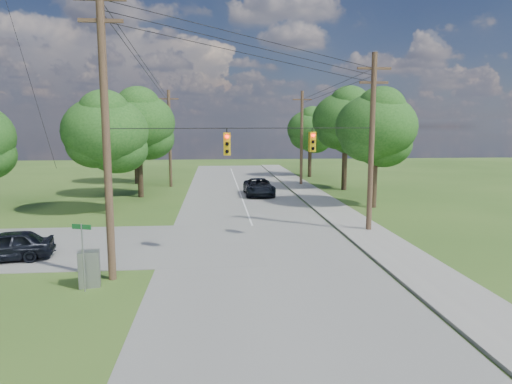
{
  "coord_description": "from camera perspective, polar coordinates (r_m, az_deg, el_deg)",
  "views": [
    {
      "loc": [
        -0.28,
        -18.27,
        6.28
      ],
      "look_at": [
        1.79,
        5.0,
        2.92
      ],
      "focal_mm": 32.0,
      "sensor_mm": 36.0,
      "label": 1
    }
  ],
  "objects": [
    {
      "name": "tree_w_far",
      "position": [
        52.01,
        -14.88,
        7.88
      ],
      "size": [
        6.0,
        6.0,
        8.73
      ],
      "color": "#453122",
      "rests_on": "ground"
    },
    {
      "name": "pole_ne",
      "position": [
        27.84,
        14.26,
        6.27
      ],
      "size": [
        2.0,
        0.32,
        10.5
      ],
      "color": "brown",
      "rests_on": "ground"
    },
    {
      "name": "tree_w_near",
      "position": [
        34.16,
        -18.29,
        7.18
      ],
      "size": [
        6.0,
        6.0,
        8.4
      ],
      "color": "#453122",
      "rests_on": "ground"
    },
    {
      "name": "tree_e_mid",
      "position": [
        46.08,
        11.15,
        8.81
      ],
      "size": [
        6.6,
        6.6,
        9.64
      ],
      "color": "#453122",
      "rests_on": "ground"
    },
    {
      "name": "tree_e_far",
      "position": [
        57.49,
        6.8,
        7.77
      ],
      "size": [
        5.8,
        5.8,
        8.32
      ],
      "color": "#453122",
      "rests_on": "ground"
    },
    {
      "name": "pole_sw",
      "position": [
        19.16,
        -18.28,
        7.63
      ],
      "size": [
        2.0,
        0.32,
        12.0
      ],
      "color": "brown",
      "rests_on": "ground"
    },
    {
      "name": "tree_w_mid",
      "position": [
        41.81,
        -14.49,
        8.34
      ],
      "size": [
        6.4,
        6.4,
        9.22
      ],
      "color": "#453122",
      "rests_on": "ground"
    },
    {
      "name": "control_cabinet",
      "position": [
        19.37,
        -20.12,
        -9.01
      ],
      "size": [
        0.89,
        0.71,
        1.44
      ],
      "primitive_type": "cube",
      "rotation": [
        0.0,
        0.0,
        0.19
      ],
      "color": "gray",
      "rests_on": "ground"
    },
    {
      "name": "tree_e_near",
      "position": [
        36.4,
        14.77,
        7.88
      ],
      "size": [
        6.2,
        6.2,
        8.81
      ],
      "color": "#453122",
      "rests_on": "ground"
    },
    {
      "name": "car_cross_dark",
      "position": [
        24.5,
        -28.75,
        -5.91
      ],
      "size": [
        4.39,
        2.39,
        1.42
      ],
      "primitive_type": "imported",
      "rotation": [
        0.0,
        0.0,
        -1.39
      ],
      "color": "black",
      "rests_on": "cross_road"
    },
    {
      "name": "main_road",
      "position": [
        24.21,
        0.5,
        -6.81
      ],
      "size": [
        10.0,
        100.0,
        0.03
      ],
      "primitive_type": "cube",
      "color": "gray",
      "rests_on": "ground"
    },
    {
      "name": "power_lines",
      "position": [
        30.01,
        -1.71,
        13.68
      ],
      "size": [
        13.93,
        29.62,
        4.93
      ],
      "color": "black",
      "rests_on": "ground"
    },
    {
      "name": "sidewalk_east",
      "position": [
        25.71,
        15.62,
        -6.12
      ],
      "size": [
        2.6,
        100.0,
        0.12
      ],
      "primitive_type": "cube",
      "color": "gray",
      "rests_on": "ground"
    },
    {
      "name": "pole_north_e",
      "position": [
        49.15,
        5.72,
        6.8
      ],
      "size": [
        2.0,
        0.32,
        10.0
      ],
      "color": "brown",
      "rests_on": "ground"
    },
    {
      "name": "street_name_sign",
      "position": [
        18.59,
        -20.84,
        -6.66
      ],
      "size": [
        0.76,
        0.28,
        2.65
      ],
      "rotation": [
        0.0,
        0.0,
        -0.32
      ],
      "color": "gray",
      "rests_on": "ground"
    },
    {
      "name": "traffic_signals",
      "position": [
        22.89,
        2.05,
        6.22
      ],
      "size": [
        4.91,
        3.27,
        1.05
      ],
      "color": "gold",
      "rests_on": "ground"
    },
    {
      "name": "ground",
      "position": [
        19.32,
        -4.05,
        -10.8
      ],
      "size": [
        140.0,
        140.0,
        0.0
      ],
      "primitive_type": "plane",
      "color": "#2F521B",
      "rests_on": "ground"
    },
    {
      "name": "pole_north_w",
      "position": [
        48.51,
        -10.74,
        6.69
      ],
      "size": [
        2.0,
        0.32,
        10.0
      ],
      "color": "brown",
      "rests_on": "ground"
    },
    {
      "name": "car_main_north",
      "position": [
        41.68,
        0.37,
        0.63
      ],
      "size": [
        2.65,
        5.57,
        1.53
      ],
      "primitive_type": "imported",
      "rotation": [
        0.0,
        0.0,
        0.02
      ],
      "color": "black",
      "rests_on": "main_road"
    }
  ]
}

